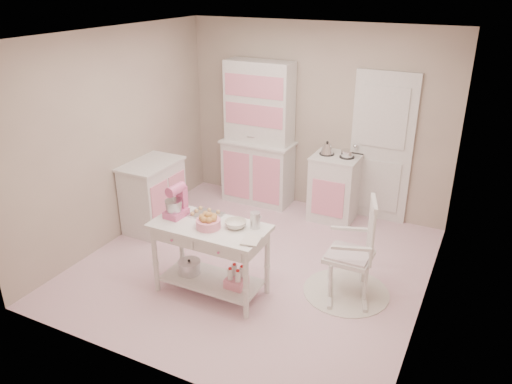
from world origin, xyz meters
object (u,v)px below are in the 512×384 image
base_cabinet (153,196)px  work_table (211,259)px  stand_mixer (175,202)px  hutch (258,134)px  stove (335,187)px  rocking_chair (350,248)px  bread_basket (208,224)px

base_cabinet → work_table: size_ratio=0.77×
work_table → stand_mixer: stand_mixer is taller
hutch → stand_mixer: hutch is taller
stove → work_table: 2.37m
hutch → rocking_chair: bearing=-42.0°
stand_mixer → hutch: bearing=98.6°
hutch → base_cabinet: (-0.86, -1.39, -0.58)m
stand_mixer → stove: bearing=70.0°
base_cabinet → hutch: bearing=58.4°
rocking_chair → work_table: (-1.30, -0.63, -0.15)m
base_cabinet → rocking_chair: bearing=-6.8°
base_cabinet → work_table: base_cabinet is taller
hutch → base_cabinet: bearing=-121.6°
stove → base_cabinet: same height
hutch → rocking_chair: size_ratio=1.89×
rocking_chair → base_cabinet: bearing=154.8°
hutch → work_table: hutch is taller
stove → stand_mixer: (-1.01, -2.28, 0.51)m
base_cabinet → work_table: bearing=-33.1°
rocking_chair → bread_basket: rocking_chair is taller
stand_mixer → bread_basket: size_ratio=1.36×
hutch → stand_mixer: (0.19, -2.33, -0.07)m
base_cabinet → work_table: 1.75m
work_table → stand_mixer: bearing=177.3°
rocking_chair → hutch: bearing=119.5°
bread_basket → hutch: bearing=104.7°
hutch → bread_basket: hutch is taller
stove → work_table: stove is taller
stove → stand_mixer: 2.54m
stand_mixer → base_cabinet: bearing=142.1°
rocking_chair → bread_basket: 1.48m
hutch → stove: hutch is taller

